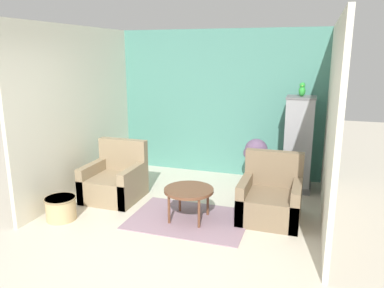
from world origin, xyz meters
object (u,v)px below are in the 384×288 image
coffee_table (189,192)px  potted_plant (256,156)px  armchair_left (115,181)px  armchair_right (270,199)px  parrot (302,90)px  wicker_basket (61,208)px  birdcage (298,145)px

coffee_table → potted_plant: bearing=67.8°
armchair_left → armchair_right: same height
parrot → coffee_table: bearing=-128.5°
wicker_basket → coffee_table: bearing=17.9°
armchair_left → parrot: size_ratio=3.94×
coffee_table → birdcage: birdcage is taller
parrot → wicker_basket: bearing=-143.6°
coffee_table → potted_plant: 1.74m
parrot → potted_plant: size_ratio=0.27×
wicker_basket → birdcage: bearing=36.4°
coffee_table → armchair_left: armchair_left is taller
coffee_table → armchair_right: size_ratio=0.76×
coffee_table → wicker_basket: 1.79m
coffee_table → armchair_right: bearing=21.1°
armchair_right → birdcage: birdcage is taller
armchair_right → potted_plant: size_ratio=1.06×
birdcage → parrot: (0.00, 0.00, 0.90)m
armchair_right → wicker_basket: bearing=-160.8°
coffee_table → armchair_left: size_ratio=0.76×
armchair_left → potted_plant: (2.03, 1.21, 0.27)m
armchair_left → coffee_table: bearing=-16.2°
birdcage → parrot: parrot is taller
armchair_right → wicker_basket: (-2.75, -0.96, -0.10)m
armchair_right → birdcage: (0.28, 1.28, 0.50)m
wicker_basket → parrot: bearing=36.4°
coffee_table → armchair_left: (-1.37, 0.40, -0.13)m
armchair_left → potted_plant: bearing=30.9°
armchair_left → potted_plant: size_ratio=1.06×
armchair_right → coffee_table: bearing=-158.9°
armchair_right → birdcage: size_ratio=0.57×
coffee_table → potted_plant: size_ratio=0.81×
armchair_right → wicker_basket: armchair_right is taller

